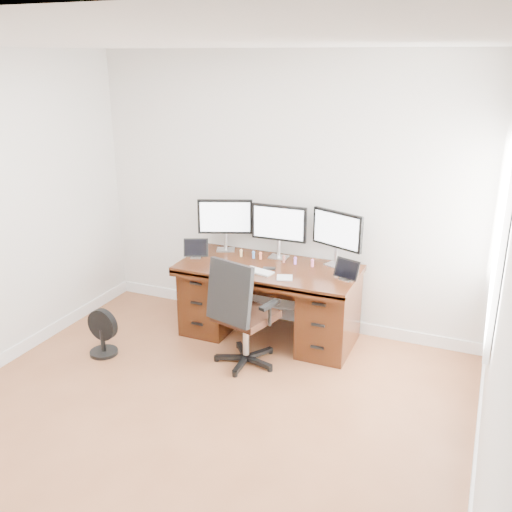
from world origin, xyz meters
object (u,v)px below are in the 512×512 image
at_px(keyboard, 259,271).
at_px(desk, 269,299).
at_px(monitor_center, 279,225).
at_px(floor_fan, 102,333).
at_px(office_chair, 243,330).

bearing_deg(keyboard, desk, 96.06).
bearing_deg(monitor_center, floor_fan, -139.02).
relative_size(floor_fan, keyboard, 1.60).
bearing_deg(floor_fan, keyboard, 33.29).
height_order(desk, office_chair, office_chair).
xyz_separation_m(office_chair, floor_fan, (-1.27, -0.34, -0.12)).
relative_size(desk, monitor_center, 3.09).
height_order(desk, floor_fan, desk).
bearing_deg(monitor_center, desk, -91.50).
bearing_deg(floor_fan, office_chair, 18.15).
distance_m(office_chair, floor_fan, 1.32).
xyz_separation_m(office_chair, keyboard, (-0.01, 0.39, 0.42)).
distance_m(floor_fan, keyboard, 1.56).
xyz_separation_m(floor_fan, monitor_center, (1.29, 1.18, 0.87)).
height_order(floor_fan, monitor_center, monitor_center).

